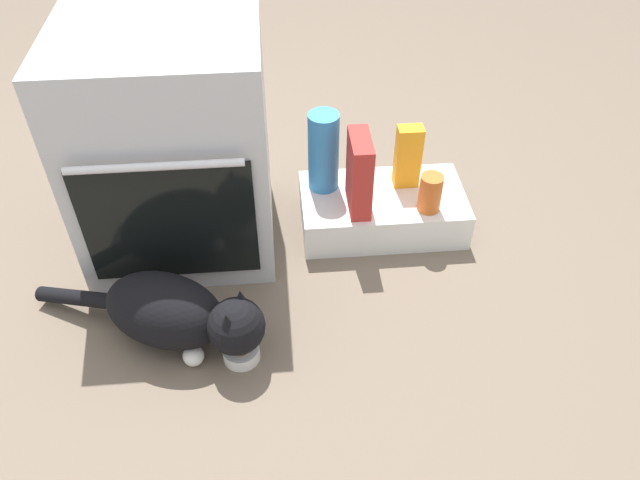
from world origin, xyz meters
TOP-DOWN VIEW (x-y plane):
  - ground at (0.00, 0.00)m, footprint 8.00×8.00m
  - oven at (-0.08, 0.36)m, footprint 0.62×0.58m
  - pantry_cabinet at (0.64, 0.37)m, footprint 0.60×0.33m
  - food_bowl at (0.12, -0.21)m, footprint 0.11×0.11m
  - cat at (-0.07, -0.13)m, footprint 0.75×0.40m
  - sauce_jar at (0.78, 0.27)m, footprint 0.08×0.08m
  - cereal_box at (0.54, 0.31)m, footprint 0.07×0.18m
  - water_bottle at (0.42, 0.44)m, footprint 0.11×0.11m
  - juice_carton at (0.73, 0.43)m, footprint 0.09×0.06m

SIDE VIEW (x-z plane):
  - ground at x=0.00m, z-range 0.00..0.00m
  - food_bowl at x=0.12m, z-range -0.01..0.06m
  - pantry_cabinet at x=0.64m, z-range 0.00..0.14m
  - cat at x=-0.07m, z-range 0.01..0.26m
  - sauce_jar at x=0.78m, z-range 0.14..0.28m
  - juice_carton at x=0.73m, z-range 0.14..0.38m
  - cereal_box at x=0.54m, z-range 0.14..0.42m
  - water_bottle at x=0.42m, z-range 0.14..0.44m
  - oven at x=-0.08m, z-range 0.00..0.79m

